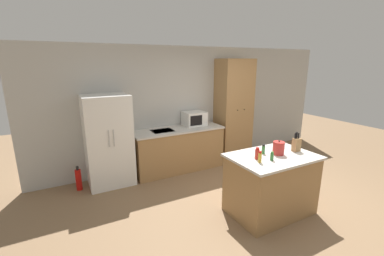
% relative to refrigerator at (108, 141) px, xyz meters
% --- Properties ---
extents(ground_plane, '(14.00, 14.00, 0.00)m').
position_rel_refrigerator_xyz_m(ground_plane, '(2.10, -1.98, -0.85)').
color(ground_plane, '#846647').
extents(wall_back, '(7.20, 0.06, 2.60)m').
position_rel_refrigerator_xyz_m(wall_back, '(2.10, 0.35, 0.45)').
color(wall_back, '#B2B2AD').
rests_on(wall_back, ground_plane).
extents(refrigerator, '(0.82, 0.67, 1.70)m').
position_rel_refrigerator_xyz_m(refrigerator, '(0.00, 0.00, 0.00)').
color(refrigerator, white).
rests_on(refrigerator, ground_plane).
extents(back_counter, '(1.94, 0.68, 0.91)m').
position_rel_refrigerator_xyz_m(back_counter, '(1.42, 0.00, -0.40)').
color(back_counter, '#9E7547').
rests_on(back_counter, ground_plane).
extents(pantry_cabinet, '(0.80, 0.55, 2.34)m').
position_rel_refrigerator_xyz_m(pantry_cabinet, '(2.90, 0.06, 0.32)').
color(pantry_cabinet, '#9E7547').
rests_on(pantry_cabinet, ground_plane).
extents(kitchen_island, '(1.28, 0.87, 0.93)m').
position_rel_refrigerator_xyz_m(kitchen_island, '(1.97, -2.16, -0.38)').
color(kitchen_island, '#9E7547').
rests_on(kitchen_island, ground_plane).
extents(microwave, '(0.47, 0.40, 0.30)m').
position_rel_refrigerator_xyz_m(microwave, '(1.87, 0.11, 0.21)').
color(microwave, white).
rests_on(microwave, back_counter).
extents(knife_block, '(0.11, 0.09, 0.31)m').
position_rel_refrigerator_xyz_m(knife_block, '(2.42, -2.18, 0.19)').
color(knife_block, '#9E7547').
rests_on(knife_block, kitchen_island).
extents(spice_bottle_tall_dark, '(0.05, 0.05, 0.17)m').
position_rel_refrigerator_xyz_m(spice_bottle_tall_dark, '(1.60, -2.27, 0.15)').
color(spice_bottle_tall_dark, gold).
rests_on(spice_bottle_tall_dark, kitchen_island).
extents(spice_bottle_short_red, '(0.05, 0.05, 0.15)m').
position_rel_refrigerator_xyz_m(spice_bottle_short_red, '(1.89, -2.03, 0.15)').
color(spice_bottle_short_red, '#337033').
rests_on(spice_bottle_short_red, kitchen_island).
extents(spice_bottle_amber_oil, '(0.06, 0.06, 0.17)m').
position_rel_refrigerator_xyz_m(spice_bottle_amber_oil, '(1.66, -2.15, 0.16)').
color(spice_bottle_amber_oil, '#B2281E').
rests_on(spice_bottle_amber_oil, kitchen_island).
extents(spice_bottle_green_herb, '(0.05, 0.05, 0.12)m').
position_rel_refrigerator_xyz_m(spice_bottle_green_herb, '(1.81, -2.29, 0.14)').
color(spice_bottle_green_herb, '#337033').
rests_on(spice_bottle_green_herb, kitchen_island).
extents(kettle, '(0.17, 0.17, 0.22)m').
position_rel_refrigerator_xyz_m(kettle, '(2.07, -2.16, 0.17)').
color(kettle, '#B72D28').
rests_on(kettle, kitchen_island).
extents(fire_extinguisher, '(0.10, 0.10, 0.46)m').
position_rel_refrigerator_xyz_m(fire_extinguisher, '(-0.58, -0.01, -0.65)').
color(fire_extinguisher, red).
rests_on(fire_extinguisher, ground_plane).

